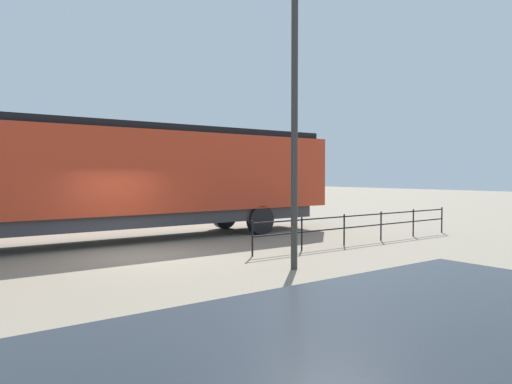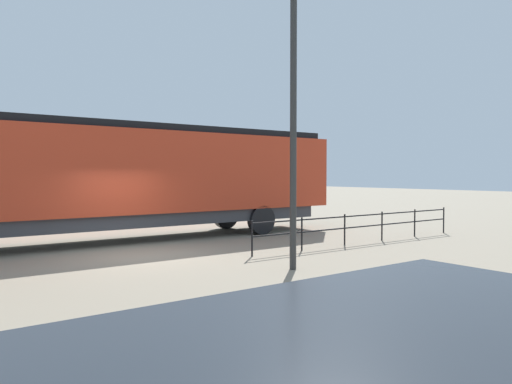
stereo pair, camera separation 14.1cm
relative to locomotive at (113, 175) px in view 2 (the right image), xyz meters
name	(u,v)px [view 2 (the right image)]	position (x,y,z in m)	size (l,w,h in m)	color
ground_plane	(139,256)	(3.09, -0.38, -2.25)	(120.00, 120.00, 0.00)	gray
locomotive	(113,175)	(0.00, 0.00, 0.00)	(2.82, 18.25, 3.98)	red
lamp_post	(293,72)	(7.15, 1.82, 2.46)	(0.50, 0.50, 6.92)	#2D2D2D
platform_fence	(364,223)	(5.10, 6.68, -1.59)	(0.05, 9.25, 1.00)	black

